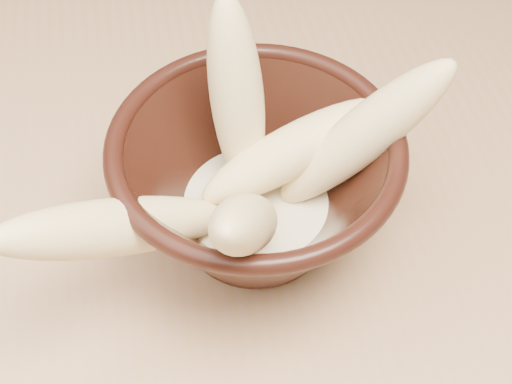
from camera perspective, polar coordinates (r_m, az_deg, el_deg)
bowl at (r=0.45m, az=-0.00°, el=0.68°), size 0.18×0.18×0.10m
milk_puddle at (r=0.47m, az=-0.00°, el=-1.21°), size 0.10×0.10×0.01m
banana_upright at (r=0.44m, az=-1.54°, el=7.60°), size 0.04×0.07×0.14m
banana_left at (r=0.41m, az=-10.67°, el=-2.73°), size 0.16×0.10×0.12m
banana_right at (r=0.44m, az=8.48°, el=4.46°), size 0.12×0.04×0.13m
banana_across at (r=0.45m, az=2.96°, el=3.30°), size 0.14×0.06×0.07m
banana_front at (r=0.39m, az=-0.84°, el=-2.53°), size 0.07×0.12×0.13m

